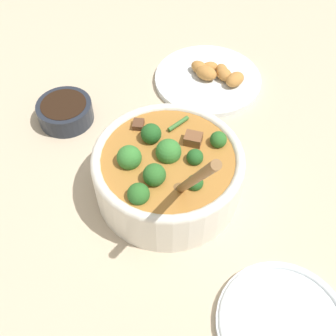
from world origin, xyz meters
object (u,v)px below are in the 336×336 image
object	(u,v)px
stew_bowl	(168,170)
empty_plate	(283,325)
condiment_bowl	(65,111)
food_plate	(210,78)

from	to	relation	value
stew_bowl	empty_plate	xyz separation A→B (m)	(0.19, -0.20, -0.04)
condiment_bowl	empty_plate	xyz separation A→B (m)	(0.40, -0.34, -0.01)
food_plate	condiment_bowl	bearing A→B (deg)	-150.31
condiment_bowl	food_plate	size ratio (longest dim) A/B	0.47
stew_bowl	empty_plate	world-z (taller)	stew_bowl
empty_plate	food_plate	size ratio (longest dim) A/B	0.82
condiment_bowl	food_plate	bearing A→B (deg)	29.69
stew_bowl	condiment_bowl	size ratio (longest dim) A/B	2.62
food_plate	stew_bowl	bearing A→B (deg)	-99.21
condiment_bowl	empty_plate	distance (m)	0.53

